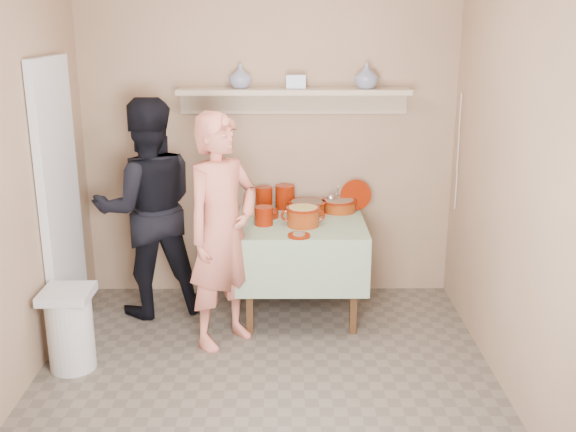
{
  "coord_description": "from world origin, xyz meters",
  "views": [
    {
      "loc": [
        0.13,
        -3.64,
        2.25
      ],
      "look_at": [
        0.15,
        0.75,
        0.95
      ],
      "focal_mm": 42.0,
      "sensor_mm": 36.0,
      "label": 1
    }
  ],
  "objects_px": {
    "cazuela_rice": "(303,215)",
    "person_cook": "(223,232)",
    "serving_table": "(301,235)",
    "trash_bin": "(70,329)",
    "person_helper": "(148,208)"
  },
  "relations": [
    {
      "from": "cazuela_rice",
      "to": "person_cook",
      "type": "bearing_deg",
      "value": -147.84
    },
    {
      "from": "serving_table",
      "to": "cazuela_rice",
      "type": "distance_m",
      "value": 0.25
    },
    {
      "from": "person_cook",
      "to": "person_helper",
      "type": "xyz_separation_m",
      "value": [
        -0.62,
        0.53,
        0.02
      ]
    },
    {
      "from": "cazuela_rice",
      "to": "trash_bin",
      "type": "distance_m",
      "value": 1.81
    },
    {
      "from": "trash_bin",
      "to": "cazuela_rice",
      "type": "bearing_deg",
      "value": 25.57
    },
    {
      "from": "person_helper",
      "to": "trash_bin",
      "type": "relative_size",
      "value": 3.02
    },
    {
      "from": "person_helper",
      "to": "trash_bin",
      "type": "xyz_separation_m",
      "value": [
        -0.37,
        -0.92,
        -0.56
      ]
    },
    {
      "from": "trash_bin",
      "to": "person_cook",
      "type": "bearing_deg",
      "value": 21.41
    },
    {
      "from": "person_cook",
      "to": "serving_table",
      "type": "height_order",
      "value": "person_cook"
    },
    {
      "from": "cazuela_rice",
      "to": "trash_bin",
      "type": "relative_size",
      "value": 0.59
    },
    {
      "from": "person_helper",
      "to": "serving_table",
      "type": "height_order",
      "value": "person_helper"
    },
    {
      "from": "serving_table",
      "to": "cazuela_rice",
      "type": "relative_size",
      "value": 2.95
    },
    {
      "from": "serving_table",
      "to": "person_helper",
      "type": "bearing_deg",
      "value": 178.42
    },
    {
      "from": "person_helper",
      "to": "cazuela_rice",
      "type": "distance_m",
      "value": 1.2
    },
    {
      "from": "trash_bin",
      "to": "serving_table",
      "type": "bearing_deg",
      "value": 29.95
    }
  ]
}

